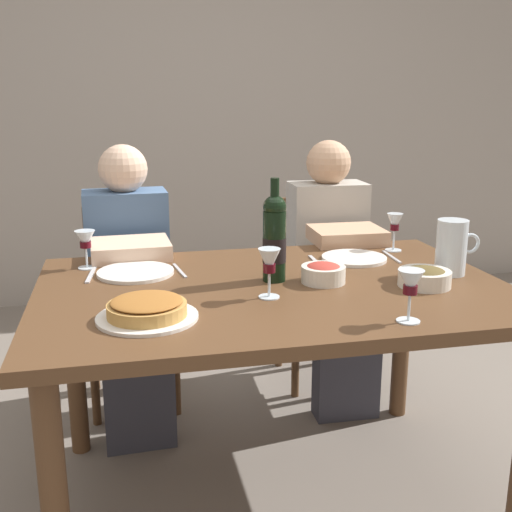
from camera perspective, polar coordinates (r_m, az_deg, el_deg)
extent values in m
plane|color=slate|center=(2.33, 1.51, -20.86)|extent=(8.00, 8.00, 0.00)
cube|color=#A3998E|center=(4.19, -6.37, 15.20)|extent=(8.00, 0.10, 2.80)
cube|color=brown|center=(1.99, 1.66, -3.26)|extent=(1.50, 1.00, 0.04)
cylinder|color=brown|center=(1.74, -18.09, -20.89)|extent=(0.07, 0.07, 0.72)
cylinder|color=brown|center=(2.47, -16.38, -9.64)|extent=(0.07, 0.07, 0.72)
cylinder|color=brown|center=(2.72, 13.31, -7.21)|extent=(0.07, 0.07, 0.72)
cylinder|color=black|center=(2.01, 1.71, 0.91)|extent=(0.08, 0.08, 0.23)
sphere|color=black|center=(1.98, 1.73, 4.55)|extent=(0.08, 0.08, 0.08)
cylinder|color=black|center=(1.97, 1.75, 6.02)|extent=(0.03, 0.03, 0.08)
cylinder|color=black|center=(2.01, 1.70, 0.59)|extent=(0.08, 0.08, 0.08)
cylinder|color=silver|center=(2.19, 17.58, 0.77)|extent=(0.10, 0.10, 0.19)
cylinder|color=silver|center=(2.19, 17.51, -0.09)|extent=(0.09, 0.09, 0.11)
torus|color=silver|center=(2.22, 19.16, 1.09)|extent=(0.07, 0.01, 0.07)
cylinder|color=white|center=(1.72, -9.99, -5.59)|extent=(0.28, 0.28, 0.01)
cylinder|color=#C18E47|center=(1.71, -10.03, -4.88)|extent=(0.22, 0.22, 0.03)
ellipsoid|color=#9E6028|center=(1.70, -10.06, -4.13)|extent=(0.20, 0.20, 0.02)
cylinder|color=silver|center=(2.02, 6.22, -1.68)|extent=(0.14, 0.14, 0.06)
ellipsoid|color=#B2382D|center=(2.01, 6.24, -1.16)|extent=(0.12, 0.12, 0.04)
cylinder|color=silver|center=(2.04, 15.29, -1.99)|extent=(0.17, 0.17, 0.05)
ellipsoid|color=brown|center=(2.03, 15.33, -1.50)|extent=(0.14, 0.14, 0.04)
cylinder|color=silver|center=(2.26, -15.32, -1.05)|extent=(0.06, 0.06, 0.00)
cylinder|color=silver|center=(2.25, -15.38, -0.16)|extent=(0.01, 0.01, 0.07)
cone|color=silver|center=(2.23, -15.50, 1.47)|extent=(0.07, 0.07, 0.06)
cylinder|color=#470A14|center=(2.24, -15.47, 1.03)|extent=(0.04, 0.04, 0.02)
cylinder|color=silver|center=(1.87, 1.21, -3.79)|extent=(0.06, 0.06, 0.00)
cylinder|color=silver|center=(1.85, 1.22, -2.68)|extent=(0.01, 0.01, 0.07)
cone|color=silver|center=(1.83, 1.23, -0.47)|extent=(0.07, 0.07, 0.08)
cylinder|color=#470A14|center=(1.84, 1.23, -1.11)|extent=(0.04, 0.04, 0.03)
cylinder|color=silver|center=(1.72, 13.87, -5.85)|extent=(0.06, 0.06, 0.00)
cylinder|color=silver|center=(1.71, 13.94, -4.65)|extent=(0.01, 0.01, 0.07)
cone|color=silver|center=(1.69, 14.09, -2.39)|extent=(0.07, 0.07, 0.07)
cylinder|color=#470A14|center=(1.69, 14.05, -3.02)|extent=(0.04, 0.04, 0.02)
cylinder|color=silver|center=(2.48, 12.55, 0.53)|extent=(0.06, 0.06, 0.00)
cylinder|color=silver|center=(2.47, 12.60, 1.42)|extent=(0.01, 0.01, 0.08)
cone|color=silver|center=(2.46, 12.69, 3.06)|extent=(0.06, 0.06, 0.07)
cylinder|color=#470A14|center=(2.46, 12.66, 2.61)|extent=(0.03, 0.03, 0.02)
cylinder|color=white|center=(2.32, 9.05, -0.19)|extent=(0.24, 0.24, 0.01)
cylinder|color=white|center=(2.15, -11.05, -1.48)|extent=(0.26, 0.26, 0.01)
cube|color=silver|center=(2.27, 5.52, -0.49)|extent=(0.02, 0.16, 0.00)
cube|color=silver|center=(2.38, 12.41, -0.07)|extent=(0.02, 0.18, 0.00)
cube|color=silver|center=(2.16, -7.06, -1.35)|extent=(0.03, 0.18, 0.00)
cube|color=silver|center=(2.15, -15.04, -1.79)|extent=(0.03, 0.16, 0.00)
cube|color=brown|center=(2.77, -11.54, -4.45)|extent=(0.42, 0.42, 0.02)
cube|color=brown|center=(2.89, -11.98, 0.66)|extent=(0.36, 0.04, 0.40)
cylinder|color=brown|center=(2.70, -14.72, -10.57)|extent=(0.04, 0.04, 0.45)
cylinder|color=brown|center=(2.71, -7.42, -10.04)|extent=(0.04, 0.04, 0.45)
cylinder|color=brown|center=(3.01, -14.78, -7.87)|extent=(0.04, 0.04, 0.45)
cylinder|color=brown|center=(3.02, -8.28, -7.41)|extent=(0.04, 0.04, 0.45)
cube|color=#4C6B93|center=(2.66, -11.80, 0.57)|extent=(0.35, 0.21, 0.50)
sphere|color=beige|center=(2.60, -12.19, 7.86)|extent=(0.20, 0.20, 0.20)
cube|color=#33333D|center=(2.55, -11.26, -5.89)|extent=(0.32, 0.39, 0.14)
cube|color=#33333D|center=(2.52, -10.71, -12.82)|extent=(0.28, 0.13, 0.40)
cube|color=beige|center=(2.37, -11.49, 0.63)|extent=(0.30, 0.25, 0.06)
cube|color=brown|center=(2.96, 6.13, -2.98)|extent=(0.41, 0.41, 0.02)
cube|color=brown|center=(3.08, 5.24, 1.77)|extent=(0.36, 0.04, 0.40)
cylinder|color=brown|center=(2.85, 3.68, -8.72)|extent=(0.04, 0.04, 0.45)
cylinder|color=brown|center=(2.94, 10.16, -8.11)|extent=(0.04, 0.04, 0.45)
cylinder|color=brown|center=(3.15, 2.13, -6.33)|extent=(0.04, 0.04, 0.45)
cylinder|color=brown|center=(3.24, 8.04, -5.87)|extent=(0.04, 0.04, 0.45)
cube|color=#B7B2A8|center=(2.86, 6.52, 1.76)|extent=(0.35, 0.21, 0.50)
sphere|color=tan|center=(2.80, 6.72, 8.55)|extent=(0.20, 0.20, 0.20)
cube|color=#33333D|center=(2.75, 7.54, -4.20)|extent=(0.32, 0.39, 0.14)
cube|color=#33333D|center=(2.72, 8.34, -10.59)|extent=(0.28, 0.13, 0.40)
cube|color=tan|center=(2.58, 8.39, 1.91)|extent=(0.30, 0.25, 0.06)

